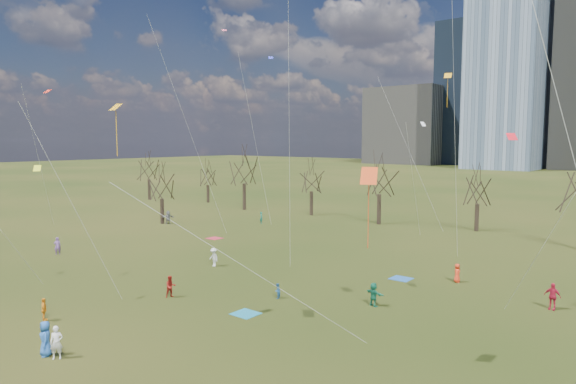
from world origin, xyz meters
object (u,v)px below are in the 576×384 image
Objects in this scene: blanket_teal at (246,314)px; person_1 at (56,343)px; blanket_crimson at (214,238)px; person_4 at (44,310)px; person_0 at (45,339)px; person_2 at (171,287)px; blanket_navy at (401,279)px.

person_1 reaches higher than blanket_teal.
person_4 reaches higher than blanket_crimson.
blanket_crimson is 27.85m from person_4.
person_0 is (-3.62, -11.29, 0.92)m from blanket_teal.
person_2 is at bearing -172.96° from blanket_teal.
person_1 is 6.45m from person_4.
person_4 is at bearing -65.03° from blanket_crimson.
blanket_teal is 11.89m from person_0.
person_4 is (-8.86, -8.87, 0.71)m from blanket_teal.
person_0 is 1.08× the size of person_1.
blanket_teal is 1.00× the size of blanket_crimson.
person_1 is 1.09× the size of person_2.
blanket_teal is 12.55m from person_4.
person_0 is at bearing -107.79° from blanket_teal.
blanket_crimson is at bearing 174.76° from blanket_navy.
person_0 is at bearing -175.15° from person_4.
person_4 is (11.75, -25.24, 0.71)m from blanket_crimson.
person_2 is at bearing -125.36° from blanket_navy.
blanket_crimson is 0.86× the size of person_0.
blanket_navy is at bearing -89.47° from person_4.
person_1 reaches higher than blanket_crimson.
person_2 is 1.09× the size of person_4.
blanket_navy is 1.00× the size of blanket_crimson.
person_4 is at bearing 106.63° from person_1.
person_2 is at bearing -50.89° from blanket_crimson.
person_0 reaches higher than blanket_crimson.
person_4 is at bearing 176.61° from person_0.
person_2 is (-3.83, 10.29, -0.07)m from person_1.
blanket_teal is 6.73m from person_2.
blanket_navy is 0.86× the size of person_0.
person_4 is at bearing -134.97° from blanket_teal.
blanket_crimson is 22.17m from person_2.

